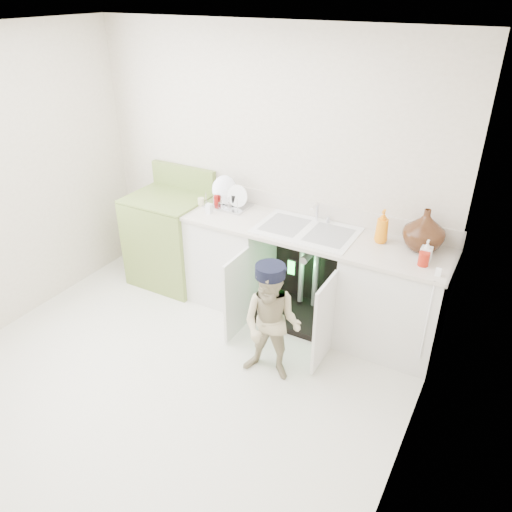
{
  "coord_description": "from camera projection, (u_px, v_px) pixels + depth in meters",
  "views": [
    {
      "loc": [
        2.03,
        -2.34,
        2.76
      ],
      "look_at": [
        0.34,
        0.7,
        0.84
      ],
      "focal_mm": 35.0,
      "sensor_mm": 36.0,
      "label": 1
    }
  ],
  "objects": [
    {
      "name": "ground",
      "position": [
        177.0,
        374.0,
        3.99
      ],
      "size": [
        3.5,
        3.5,
        0.0
      ],
      "primitive_type": "plane",
      "color": "beige",
      "rests_on": "ground"
    },
    {
      "name": "room_shell",
      "position": [
        163.0,
        234.0,
        3.38
      ],
      "size": [
        6.0,
        5.5,
        1.26
      ],
      "color": "beige",
      "rests_on": "ground"
    },
    {
      "name": "counter_run",
      "position": [
        308.0,
        274.0,
        4.44
      ],
      "size": [
        2.44,
        1.02,
        1.24
      ],
      "color": "white",
      "rests_on": "ground"
    },
    {
      "name": "avocado_stove",
      "position": [
        171.0,
        238.0,
        5.05
      ],
      "size": [
        0.74,
        0.65,
        1.15
      ],
      "color": "olive",
      "rests_on": "ground"
    },
    {
      "name": "repair_worker",
      "position": [
        272.0,
        323.0,
        3.76
      ],
      "size": [
        0.51,
        0.7,
        0.99
      ],
      "rotation": [
        0.0,
        0.0,
        0.12
      ],
      "color": "#BEB488",
      "rests_on": "ground"
    }
  ]
}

